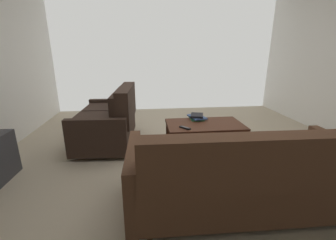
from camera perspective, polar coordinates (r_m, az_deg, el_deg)
name	(u,v)px	position (r m, az deg, el deg)	size (l,w,h in m)	color
ground_plane	(189,162)	(3.01, 5.50, -10.55)	(5.28, 5.71, 0.01)	#B7A88E
sofa_main	(244,172)	(2.16, 18.89, -12.38)	(2.09, 0.96, 0.83)	black
loveseat_near	(110,120)	(3.57, -14.54, -0.05)	(0.87, 1.36, 0.89)	black
coffee_table	(205,128)	(3.12, 9.32, -2.14)	(1.03, 0.59, 0.45)	#4C2819
book_stack	(197,117)	(3.28, 7.36, 0.82)	(0.25, 0.33, 0.07)	#337F51
tv_remote	(185,128)	(2.86, 4.37, -2.00)	(0.13, 0.15, 0.02)	black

